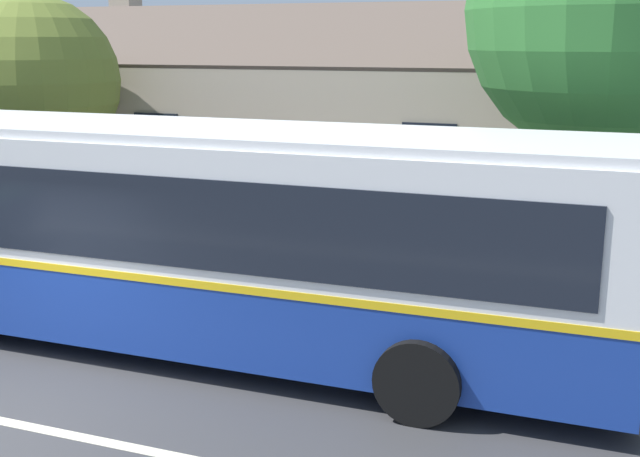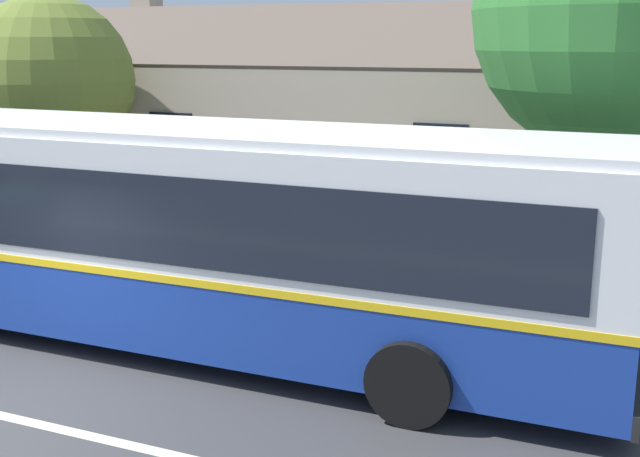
# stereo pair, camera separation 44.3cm
# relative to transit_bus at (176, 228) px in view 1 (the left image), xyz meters

# --- Properties ---
(sidewalk_far) EXTENTS (60.00, 3.00, 0.15)m
(sidewalk_far) POSITION_rel_transit_bus_xyz_m (-0.94, 3.10, -1.61)
(sidewalk_far) COLOR #ADAAA3
(sidewalk_far) RESTS_ON ground
(community_building) EXTENTS (27.38, 9.01, 6.21)m
(community_building) POSITION_rel_transit_bus_xyz_m (-0.97, 10.62, 0.26)
(community_building) COLOR tan
(community_building) RESTS_ON ground
(transit_bus) EXTENTS (12.41, 2.79, 3.12)m
(transit_bus) POSITION_rel_transit_bus_xyz_m (0.00, 0.00, 0.00)
(transit_bus) COLOR navy
(transit_bus) RESTS_ON ground
(street_tree_primary) EXTENTS (4.66, 4.66, 7.02)m
(street_tree_primary) POSITION_rel_transit_bus_xyz_m (5.56, 4.04, 2.86)
(street_tree_primary) COLOR #4C3828
(street_tree_primary) RESTS_ON ground
(street_tree_secondary) EXTENTS (3.56, 3.56, 5.20)m
(street_tree_secondary) POSITION_rel_transit_bus_xyz_m (-5.85, 4.30, 1.72)
(street_tree_secondary) COLOR #4C3828
(street_tree_secondary) RESTS_ON ground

